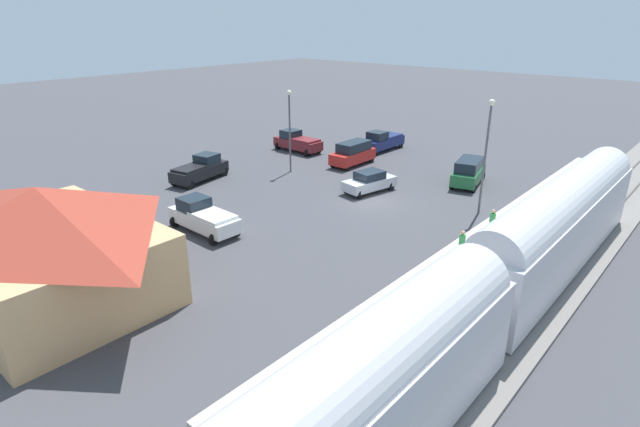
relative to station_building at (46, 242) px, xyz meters
The scene contains 15 objects.
ground_plane 22.57m from the station_building, 100.31° to the right, with size 200.00×200.00×0.00m, color #424247.
railway_track 28.58m from the station_building, 129.29° to the right, with size 4.80×70.00×0.30m.
platform 26.24m from the station_building, 122.47° to the right, with size 3.20×46.00×0.30m.
station_building is the anchor object (origin of this frame).
pedestrian_on_platform 21.82m from the station_building, 129.32° to the right, with size 0.36×0.36×1.71m.
pedestrian_waiting_far 25.31m from the station_building, 122.86° to the right, with size 0.36×0.36×1.71m.
pickup_black 19.82m from the station_building, 58.21° to the right, with size 2.93×5.67×2.14m.
sedan_silver 23.99m from the station_building, 95.80° to the right, with size 2.70×4.78×1.74m.
pickup_maroon 31.65m from the station_building, 69.59° to the right, with size 5.45×2.58×2.14m.
pickup_navy 36.09m from the station_building, 82.82° to the right, with size 2.06×5.44×2.14m.
suv_green 31.69m from the station_building, 103.91° to the right, with size 3.06×5.22×2.22m.
suv_red 29.55m from the station_building, 83.29° to the right, with size 1.98×4.91×2.22m.
pickup_white 10.36m from the station_building, 83.26° to the right, with size 5.45×2.58×2.14m.
light_pole_near_platform 27.46m from the station_building, 114.14° to the right, with size 0.44×0.44×8.14m.
light_pole_lot_center 24.62m from the station_building, 75.02° to the right, with size 0.44×0.44×7.32m.
Camera 1 is at (-20.77, 30.32, 13.31)m, focal length 28.49 mm.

